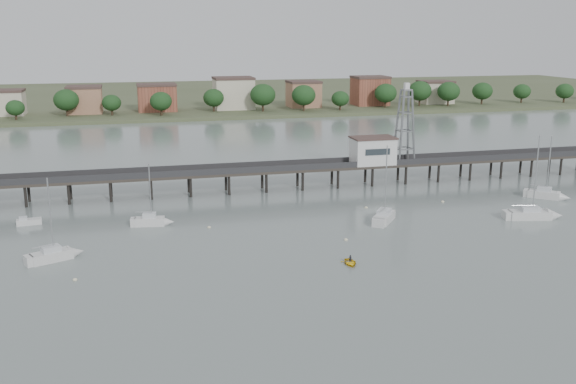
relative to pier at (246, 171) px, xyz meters
name	(u,v)px	position (x,y,z in m)	size (l,w,h in m)	color
ground_plane	(356,333)	(0.00, -60.00, -3.79)	(500.00, 500.00, 0.00)	slate
pier	(246,171)	(0.00, 0.00, 0.00)	(150.00, 5.00, 5.50)	#2D2823
pier_building	(373,150)	(25.00, 0.00, 2.87)	(8.40, 5.40, 5.30)	silver
lattice_tower	(405,126)	(31.50, 0.00, 7.31)	(3.20, 3.20, 15.50)	slate
sailboat_c	(386,216)	(18.06, -23.84, -3.15)	(6.39, 7.42, 12.67)	silver
sailboat_e	(550,195)	(51.63, -18.53, -3.15)	(6.69, 6.28, 11.86)	silver
sailboat_d	(538,215)	(41.84, -29.15, -3.16)	(8.94, 4.31, 14.18)	silver
sailboat_b	(155,221)	(-17.58, -18.07, -3.13)	(6.13, 2.47, 10.08)	silver
sailboat_a	(59,255)	(-30.44, -30.52, -3.14)	(7.10, 4.69, 11.52)	silver
white_tender	(28,222)	(-36.50, -12.85, -3.35)	(3.83, 1.97, 1.42)	silver
yellow_dinghy	(350,264)	(5.89, -41.46, -3.79)	(2.11, 0.61, 2.96)	yellow
dinghy_occupant	(350,264)	(5.89, -41.46, -3.79)	(0.36, 1.00, 0.24)	black
mooring_buoys	(303,232)	(3.53, -27.04, -3.71)	(84.27, 23.16, 0.39)	beige
far_shore	(175,96)	(0.36, 179.58, -2.85)	(500.00, 170.00, 10.40)	#475133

